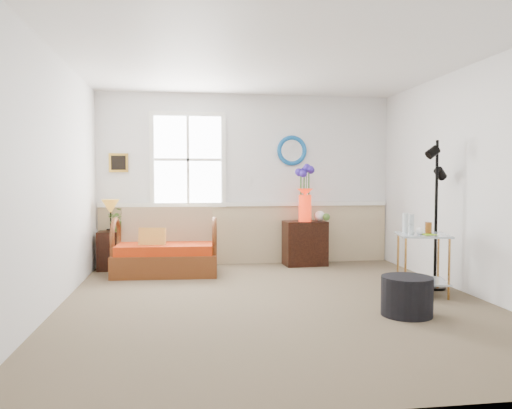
{
  "coord_description": "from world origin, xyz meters",
  "views": [
    {
      "loc": [
        -0.95,
        -5.14,
        1.32
      ],
      "look_at": [
        -0.15,
        0.48,
        1.02
      ],
      "focal_mm": 35.0,
      "sensor_mm": 36.0,
      "label": 1
    }
  ],
  "objects": [
    {
      "name": "floor",
      "position": [
        0.0,
        0.0,
        0.0
      ],
      "size": [
        4.5,
        5.0,
        0.01
      ],
      "primitive_type": "cube",
      "color": "brown",
      "rests_on": "ground"
    },
    {
      "name": "ceiling",
      "position": [
        0.0,
        0.0,
        2.6
      ],
      "size": [
        4.5,
        5.0,
        0.01
      ],
      "primitive_type": "cube",
      "color": "white",
      "rests_on": "walls"
    },
    {
      "name": "walls",
      "position": [
        0.0,
        0.0,
        1.3
      ],
      "size": [
        4.51,
        5.01,
        2.6
      ],
      "color": "white",
      "rests_on": "floor"
    },
    {
      "name": "wainscot",
      "position": [
        0.0,
        2.48,
        0.45
      ],
      "size": [
        4.46,
        0.02,
        0.9
      ],
      "primitive_type": "cube",
      "color": "tan",
      "rests_on": "walls"
    },
    {
      "name": "chair_rail",
      "position": [
        0.0,
        2.47,
        0.92
      ],
      "size": [
        4.46,
        0.04,
        0.06
      ],
      "primitive_type": "cube",
      "color": "white",
      "rests_on": "walls"
    },
    {
      "name": "window",
      "position": [
        -0.9,
        2.47,
        1.6
      ],
      "size": [
        1.14,
        0.06,
        1.44
      ],
      "primitive_type": null,
      "color": "white",
      "rests_on": "walls"
    },
    {
      "name": "picture",
      "position": [
        -1.92,
        2.48,
        1.55
      ],
      "size": [
        0.28,
        0.03,
        0.28
      ],
      "primitive_type": "cube",
      "color": "gold",
      "rests_on": "walls"
    },
    {
      "name": "mirror",
      "position": [
        0.7,
        2.48,
        1.75
      ],
      "size": [
        0.47,
        0.07,
        0.47
      ],
      "primitive_type": "torus",
      "rotation": [
        1.57,
        0.0,
        0.0
      ],
      "color": "#186AAB",
      "rests_on": "walls"
    },
    {
      "name": "loveseat",
      "position": [
        -1.22,
        1.77,
        0.45
      ],
      "size": [
        1.43,
        0.87,
        0.91
      ],
      "primitive_type": null,
      "rotation": [
        0.0,
        0.0,
        -0.06
      ],
      "color": "brown",
      "rests_on": "floor"
    },
    {
      "name": "throw_pillow",
      "position": [
        -1.39,
        1.66,
        0.48
      ],
      "size": [
        0.37,
        0.14,
        0.36
      ],
      "primitive_type": null,
      "rotation": [
        0.0,
        0.0,
        -0.14
      ],
      "color": "#CB5C15",
      "rests_on": "loveseat"
    },
    {
      "name": "lamp_stand",
      "position": [
        -2.03,
        2.21,
        0.28
      ],
      "size": [
        0.32,
        0.32,
        0.56
      ],
      "primitive_type": null,
      "rotation": [
        0.0,
        0.0,
        -0.01
      ],
      "color": "black",
      "rests_on": "floor"
    },
    {
      "name": "table_lamp",
      "position": [
        -2.01,
        2.21,
        0.79
      ],
      "size": [
        0.29,
        0.29,
        0.46
      ],
      "primitive_type": null,
      "rotation": [
        0.0,
        0.0,
        0.17
      ],
      "color": "orange",
      "rests_on": "lamp_stand"
    },
    {
      "name": "potted_plant",
      "position": [
        -1.91,
        2.22,
        0.69
      ],
      "size": [
        0.37,
        0.39,
        0.26
      ],
      "primitive_type": "imported",
      "rotation": [
        0.0,
        0.0,
        0.22
      ],
      "color": "#48742C",
      "rests_on": "lamp_stand"
    },
    {
      "name": "cabinet",
      "position": [
        0.85,
        2.21,
        0.34
      ],
      "size": [
        0.65,
        0.43,
        0.67
      ],
      "primitive_type": null,
      "rotation": [
        0.0,
        0.0,
        0.05
      ],
      "color": "black",
      "rests_on": "floor"
    },
    {
      "name": "flower_vase",
      "position": [
        0.84,
        2.17,
        1.09
      ],
      "size": [
        0.3,
        0.3,
        0.83
      ],
      "primitive_type": null,
      "rotation": [
        0.0,
        0.0,
        -0.29
      ],
      "color": "red",
      "rests_on": "cabinet"
    },
    {
      "name": "side_table",
      "position": [
        1.71,
        0.14,
        0.35
      ],
      "size": [
        0.66,
        0.66,
        0.69
      ],
      "primitive_type": null,
      "rotation": [
        0.0,
        0.0,
        -0.25
      ],
      "color": "#A67234",
      "rests_on": "floor"
    },
    {
      "name": "tabletop_items",
      "position": [
        1.68,
        0.2,
        0.8
      ],
      "size": [
        0.4,
        0.4,
        0.23
      ],
      "primitive_type": null,
      "rotation": [
        0.0,
        0.0,
        0.03
      ],
      "color": "silver",
      "rests_on": "side_table"
    },
    {
      "name": "floor_lamp",
      "position": [
        2.0,
        0.39,
        0.88
      ],
      "size": [
        0.28,
        0.28,
        1.77
      ],
      "primitive_type": null,
      "rotation": [
        0.0,
        0.0,
        0.09
      ],
      "color": "black",
      "rests_on": "floor"
    },
    {
      "name": "ottoman",
      "position": [
        1.16,
        -0.65,
        0.19
      ],
      "size": [
        0.58,
        0.58,
        0.38
      ],
      "primitive_type": "cylinder",
      "rotation": [
        0.0,
        0.0,
        -0.2
      ],
      "color": "black",
      "rests_on": "floor"
    }
  ]
}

